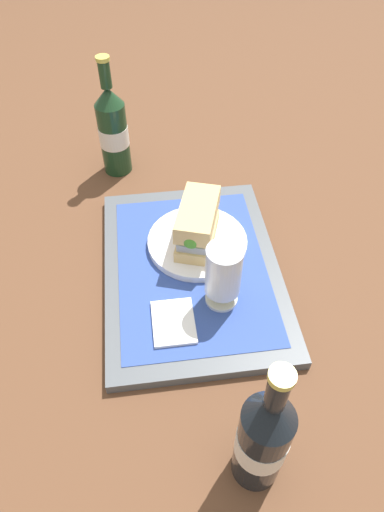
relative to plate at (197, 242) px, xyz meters
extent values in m
plane|color=brown|center=(0.05, -0.02, -0.03)|extent=(3.00, 3.00, 0.00)
cube|color=#4C5156|center=(0.05, -0.02, -0.02)|extent=(0.44, 0.32, 0.02)
cube|color=#2D4793|center=(0.05, -0.02, -0.01)|extent=(0.38, 0.27, 0.00)
cylinder|color=white|center=(0.00, 0.00, 0.00)|extent=(0.19, 0.19, 0.01)
cube|color=tan|center=(0.00, 0.00, 0.02)|extent=(0.14, 0.10, 0.02)
cube|color=#9EA3A8|center=(0.00, 0.00, 0.04)|extent=(0.13, 0.09, 0.02)
cube|color=silver|center=(0.00, 0.00, 0.05)|extent=(0.12, 0.08, 0.01)
sphere|color=#47932D|center=(0.05, -0.02, 0.06)|extent=(0.04, 0.04, 0.04)
cube|color=tan|center=(0.00, 0.00, 0.07)|extent=(0.14, 0.10, 0.04)
cylinder|color=silver|center=(0.14, 0.02, 0.00)|extent=(0.06, 0.06, 0.01)
cylinder|color=silver|center=(0.14, 0.02, 0.01)|extent=(0.01, 0.01, 0.02)
cylinder|color=silver|center=(0.14, 0.02, 0.07)|extent=(0.06, 0.06, 0.09)
cylinder|color=gold|center=(0.14, 0.02, 0.05)|extent=(0.06, 0.06, 0.05)
cylinder|color=white|center=(0.14, 0.02, 0.08)|extent=(0.05, 0.05, 0.01)
cube|color=white|center=(0.17, -0.06, 0.00)|extent=(0.09, 0.07, 0.01)
cylinder|color=black|center=(0.41, 0.02, 0.05)|extent=(0.06, 0.06, 0.17)
cylinder|color=silver|center=(0.41, 0.02, 0.06)|extent=(0.07, 0.07, 0.05)
cone|color=black|center=(0.41, 0.02, 0.16)|extent=(0.06, 0.06, 0.04)
cylinder|color=black|center=(0.41, 0.02, 0.20)|extent=(0.02, 0.02, 0.05)
cylinder|color=#BFB74C|center=(0.41, 0.02, 0.23)|extent=(0.03, 0.03, 0.01)
cylinder|color=#19381E|center=(-0.29, -0.15, 0.05)|extent=(0.06, 0.06, 0.17)
cylinder|color=silver|center=(-0.29, -0.15, 0.06)|extent=(0.07, 0.07, 0.05)
cone|color=#19381E|center=(-0.29, -0.15, 0.16)|extent=(0.06, 0.06, 0.04)
cylinder|color=#19381E|center=(-0.29, -0.15, 0.20)|extent=(0.02, 0.02, 0.05)
cylinder|color=#BFB74C|center=(-0.29, -0.15, 0.23)|extent=(0.03, 0.03, 0.01)
camera|label=1|loc=(0.60, -0.09, 0.63)|focal=32.09mm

